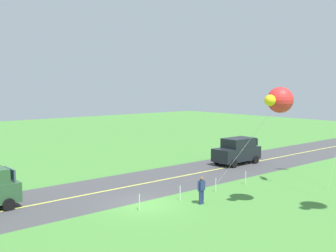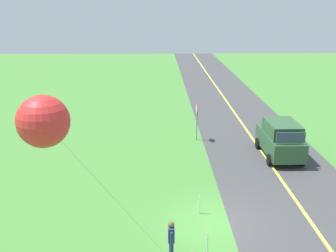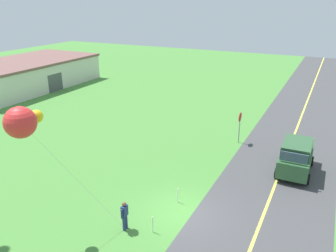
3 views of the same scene
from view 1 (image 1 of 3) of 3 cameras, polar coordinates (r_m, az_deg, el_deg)
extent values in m
cube|color=#478438|center=(23.95, -3.24, -10.93)|extent=(120.00, 120.00, 0.10)
cube|color=#424244|center=(27.12, -8.40, -8.88)|extent=(120.00, 7.00, 0.00)
cube|color=#E5E04C|center=(27.12, -8.40, -8.87)|extent=(120.00, 0.16, 0.00)
cube|color=#334756|center=(24.97, -21.16, -6.15)|extent=(0.10, 1.62, 0.60)
cylinder|color=black|center=(24.31, -21.27, -10.12)|extent=(0.68, 0.22, 0.68)
cube|color=black|center=(35.92, 9.50, -3.83)|extent=(4.40, 1.90, 1.10)
cube|color=black|center=(35.97, 9.79, -2.29)|extent=(2.73, 1.75, 0.80)
cube|color=#334756|center=(35.15, 8.65, -2.46)|extent=(0.10, 1.62, 0.64)
cube|color=#334756|center=(37.21, 11.39, -2.05)|extent=(0.10, 1.62, 0.60)
cylinder|color=black|center=(34.34, 9.16, -5.20)|extent=(0.68, 0.22, 0.68)
cylinder|color=black|center=(35.58, 6.82, -4.78)|extent=(0.68, 0.22, 0.68)
cylinder|color=black|center=(36.53, 12.08, -4.59)|extent=(0.68, 0.22, 0.68)
cylinder|color=black|center=(37.70, 9.79, -4.23)|extent=(0.68, 0.22, 0.68)
cylinder|color=navy|center=(23.98, 4.82, -9.78)|extent=(0.16, 0.16, 0.82)
cylinder|color=navy|center=(23.86, 4.51, -9.86)|extent=(0.16, 0.16, 0.82)
cube|color=navy|center=(23.74, 4.68, -8.22)|extent=(0.36, 0.22, 0.56)
cylinder|color=navy|center=(23.92, 5.09, -8.24)|extent=(0.10, 0.10, 0.52)
cylinder|color=navy|center=(23.59, 4.26, -8.43)|extent=(0.10, 0.10, 0.52)
sphere|color=brown|center=(23.65, 4.69, -7.30)|extent=(0.22, 0.22, 0.22)
cylinder|color=silver|center=(23.11, 9.89, -3.84)|extent=(2.46, 3.45, 6.03)
sphere|color=red|center=(22.75, 15.33, 3.52)|extent=(1.40, 1.40, 1.40)
sphere|color=yellow|center=(22.01, 14.01, 3.49)|extent=(0.60, 0.60, 0.60)
cylinder|color=silver|center=(28.87, 10.74, -7.10)|extent=(0.05, 0.05, 0.90)
cylinder|color=silver|center=(26.67, 6.65, -8.12)|extent=(0.05, 0.05, 0.90)
cylinder|color=silver|center=(24.58, 1.70, -9.28)|extent=(0.05, 0.05, 0.90)
cylinder|color=silver|center=(22.76, -4.00, -10.53)|extent=(0.05, 0.05, 0.90)
camera|label=2|loc=(33.06, 21.22, 9.11)|focal=43.24mm
camera|label=3|loc=(37.66, 8.83, 12.05)|focal=36.44mm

